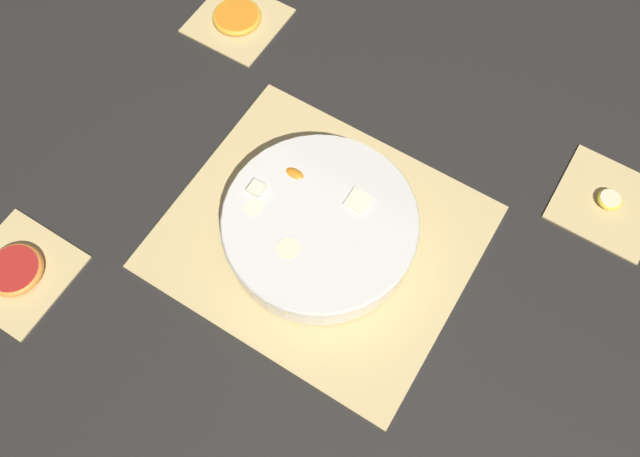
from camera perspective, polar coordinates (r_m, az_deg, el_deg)
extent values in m
plane|color=black|center=(0.88, 0.00, -0.77)|extent=(6.00, 6.00, 0.00)
cube|color=#D6B775|center=(0.87, 0.00, -0.69)|extent=(0.41, 0.36, 0.01)
cube|color=#3D2D19|center=(0.85, 9.28, -5.83)|extent=(0.01, 0.35, 0.00)
cube|color=#3D2D19|center=(0.85, 6.58, -4.34)|extent=(0.01, 0.35, 0.00)
cube|color=#3D2D19|center=(0.86, 3.91, -2.85)|extent=(0.01, 0.35, 0.00)
cube|color=#3D2D19|center=(0.87, 1.29, -1.37)|extent=(0.01, 0.35, 0.00)
cube|color=#3D2D19|center=(0.88, -1.28, 0.07)|extent=(0.01, 0.35, 0.00)
cube|color=#3D2D19|center=(0.89, -3.78, 1.49)|extent=(0.01, 0.35, 0.00)
cube|color=#3D2D19|center=(0.90, -6.21, 2.85)|extent=(0.01, 0.35, 0.00)
cube|color=#3D2D19|center=(0.92, -8.57, 4.17)|extent=(0.01, 0.35, 0.00)
cube|color=#D6B775|center=(0.99, 24.78, 2.23)|extent=(0.14, 0.14, 0.01)
cube|color=#3D2D19|center=(0.99, 26.58, 1.29)|extent=(0.00, 0.14, 0.00)
cube|color=#3D2D19|center=(0.98, 24.82, 2.28)|extent=(0.00, 0.14, 0.00)
cube|color=#3D2D19|center=(0.98, 23.04, 3.27)|extent=(0.00, 0.14, 0.00)
cube|color=#D6B775|center=(1.10, -7.54, 18.37)|extent=(0.14, 0.14, 0.01)
cube|color=#3D2D19|center=(1.09, -6.50, 18.00)|extent=(0.00, 0.14, 0.00)
cube|color=#3D2D19|center=(1.11, -8.60, 18.85)|extent=(0.00, 0.14, 0.00)
cube|color=#D6B775|center=(0.95, -25.92, -3.61)|extent=(0.14, 0.14, 0.01)
cube|color=#3D2D19|center=(0.93, -24.99, -4.30)|extent=(0.00, 0.14, 0.00)
cube|color=#3D2D19|center=(0.96, -26.90, -2.85)|extent=(0.00, 0.14, 0.00)
cylinder|color=silver|center=(0.84, 0.00, 0.16)|extent=(0.26, 0.26, 0.06)
torus|color=silver|center=(0.83, 0.00, 0.77)|extent=(0.27, 0.27, 0.01)
cylinder|color=beige|center=(0.84, -2.39, -0.61)|extent=(0.03, 0.03, 0.01)
cylinder|color=beige|center=(0.89, -3.67, 4.49)|extent=(0.03, 0.03, 0.01)
cylinder|color=beige|center=(0.84, -6.03, -1.66)|extent=(0.03, 0.03, 0.01)
cylinder|color=beige|center=(0.79, 3.11, -4.81)|extent=(0.03, 0.03, 0.01)
cylinder|color=beige|center=(0.86, -3.23, 2.39)|extent=(0.03, 0.03, 0.01)
cylinder|color=beige|center=(0.86, -0.11, 0.66)|extent=(0.03, 0.03, 0.01)
cylinder|color=beige|center=(0.88, 0.88, 5.95)|extent=(0.03, 0.03, 0.01)
cylinder|color=beige|center=(0.82, -5.44, -4.18)|extent=(0.03, 0.03, 0.01)
cylinder|color=beige|center=(0.82, 3.73, -3.74)|extent=(0.03, 0.03, 0.01)
cylinder|color=beige|center=(0.80, -2.95, -1.92)|extent=(0.03, 0.03, 0.01)
cylinder|color=beige|center=(0.79, -0.70, -5.26)|extent=(0.03, 0.03, 0.01)
cylinder|color=beige|center=(0.81, 1.47, -6.14)|extent=(0.03, 0.03, 0.01)
cube|color=beige|center=(0.88, -0.27, 3.08)|extent=(0.02, 0.02, 0.02)
cube|color=beige|center=(0.88, 3.15, 4.68)|extent=(0.03, 0.03, 0.03)
cube|color=beige|center=(0.84, -6.02, 1.67)|extent=(0.02, 0.02, 0.02)
cube|color=beige|center=(0.82, 2.55, -1.84)|extent=(0.02, 0.02, 0.02)
cube|color=beige|center=(0.84, -0.71, 0.02)|extent=(0.02, 0.02, 0.02)
cube|color=beige|center=(0.86, 1.04, 3.78)|extent=(0.02, 0.02, 0.02)
cube|color=beige|center=(0.85, -5.79, 3.46)|extent=(0.02, 0.02, 0.02)
cube|color=beige|center=(0.83, 5.73, -0.49)|extent=(0.02, 0.02, 0.02)
cube|color=beige|center=(0.89, 0.19, 4.72)|extent=(0.03, 0.03, 0.03)
cube|color=beige|center=(0.84, 3.48, 2.13)|extent=(0.03, 0.03, 0.03)
cube|color=beige|center=(0.86, 2.37, 0.42)|extent=(0.03, 0.03, 0.03)
cube|color=beige|center=(0.85, -4.01, 0.53)|extent=(0.02, 0.02, 0.02)
cube|color=beige|center=(0.83, 3.19, -0.36)|extent=(0.02, 0.02, 0.02)
cube|color=beige|center=(0.87, -5.53, 1.05)|extent=(0.03, 0.03, 0.03)
ellipsoid|color=#B2231E|center=(0.82, -0.39, -2.29)|extent=(0.03, 0.02, 0.01)
ellipsoid|color=orange|center=(0.80, 4.83, -4.42)|extent=(0.02, 0.01, 0.01)
ellipsoid|color=orange|center=(0.84, -2.04, -3.22)|extent=(0.04, 0.02, 0.02)
ellipsoid|color=orange|center=(0.86, -4.61, 4.93)|extent=(0.04, 0.02, 0.02)
ellipsoid|color=#B2231E|center=(0.86, -0.77, 4.03)|extent=(0.03, 0.02, 0.01)
ellipsoid|color=orange|center=(0.86, 5.29, 0.32)|extent=(0.03, 0.02, 0.01)
ellipsoid|color=orange|center=(0.84, 6.76, 1.91)|extent=(0.03, 0.02, 0.01)
ellipsoid|color=#B2231E|center=(0.83, -0.13, -4.19)|extent=(0.03, 0.02, 0.01)
ellipsoid|color=orange|center=(0.85, -2.32, 4.92)|extent=(0.03, 0.02, 0.01)
cylinder|color=orange|center=(1.10, -7.60, 18.65)|extent=(0.07, 0.07, 0.01)
torus|color=#F4A82D|center=(1.10, -7.60, 18.65)|extent=(0.08, 0.08, 0.01)
cylinder|color=beige|center=(0.98, 24.95, 2.43)|extent=(0.03, 0.03, 0.01)
torus|color=yellow|center=(0.98, 24.95, 2.43)|extent=(0.04, 0.04, 0.01)
cylinder|color=#B2231E|center=(0.94, -26.14, -3.41)|extent=(0.07, 0.07, 0.01)
torus|color=orange|center=(0.94, -26.14, -3.41)|extent=(0.08, 0.08, 0.01)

